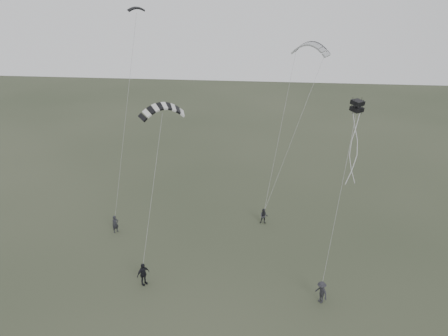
# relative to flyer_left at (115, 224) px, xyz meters

# --- Properties ---
(ground) EXTENTS (140.00, 140.00, 0.00)m
(ground) POSITION_rel_flyer_left_xyz_m (8.60, -4.86, -0.80)
(ground) COLOR #2E3724
(ground) RESTS_ON ground
(flyer_left) EXTENTS (0.68, 0.68, 1.60)m
(flyer_left) POSITION_rel_flyer_left_xyz_m (0.00, 0.00, 0.00)
(flyer_left) COLOR black
(flyer_left) RESTS_ON ground
(flyer_right) EXTENTS (0.72, 0.56, 1.47)m
(flyer_right) POSITION_rel_flyer_left_xyz_m (12.96, 2.91, -0.06)
(flyer_right) COLOR #25262A
(flyer_right) RESTS_ON ground
(flyer_center) EXTENTS (0.99, 1.09, 1.78)m
(flyer_center) POSITION_rel_flyer_left_xyz_m (4.45, -6.82, 0.09)
(flyer_center) COLOR black
(flyer_center) RESTS_ON ground
(flyer_far) EXTENTS (1.14, 1.23, 1.66)m
(flyer_far) POSITION_rel_flyer_left_xyz_m (17.11, -7.40, 0.03)
(flyer_far) COLOR #25252A
(flyer_far) RESTS_ON ground
(kite_dark_small) EXTENTS (1.48, 1.18, 0.57)m
(kite_dark_small) POSITION_rel_flyer_left_xyz_m (1.64, 5.57, 17.61)
(kite_dark_small) COLOR black
(kite_dark_small) RESTS_ON flyer_left
(kite_pale_large) EXTENTS (3.87, 3.02, 1.73)m
(kite_pale_large) POSITION_rel_flyer_left_xyz_m (16.69, 11.26, 14.18)
(kite_pale_large) COLOR #9C9EA1
(kite_pale_large) RESTS_ON flyer_right
(kite_striped) EXTENTS (3.55, 2.84, 1.52)m
(kite_striped) POSITION_rel_flyer_left_xyz_m (5.12, -1.19, 11.11)
(kite_striped) COLOR black
(kite_striped) RESTS_ON flyer_center
(kite_box) EXTENTS (1.01, 1.03, 0.81)m
(kite_box) POSITION_rel_flyer_left_xyz_m (18.83, -3.15, 12.05)
(kite_box) COLOR black
(kite_box) RESTS_ON flyer_far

